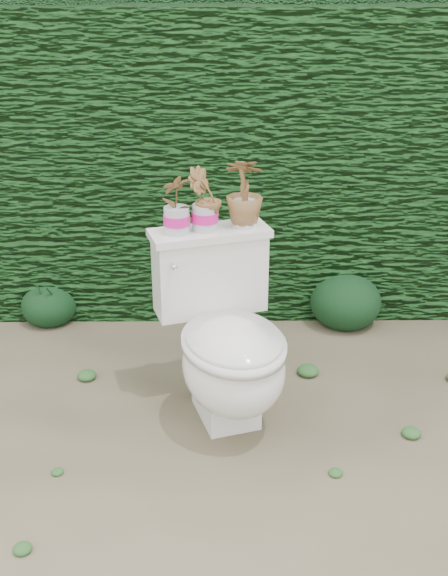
{
  "coord_description": "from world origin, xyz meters",
  "views": [
    {
      "loc": [
        0.16,
        -2.4,
        1.8
      ],
      "look_at": [
        0.19,
        0.33,
        0.55
      ],
      "focal_mm": 45.0,
      "sensor_mm": 36.0,
      "label": 1
    }
  ],
  "objects_px": {
    "potted_plant_right": "(244,194)",
    "potted_plant_center": "(205,201)",
    "potted_plant_left": "(176,206)",
    "toilet": "(227,345)"
  },
  "relations": [
    {
      "from": "toilet",
      "to": "potted_plant_right",
      "type": "distance_m",
      "value": 0.63
    },
    {
      "from": "potted_plant_left",
      "to": "potted_plant_right",
      "type": "height_order",
      "value": "potted_plant_right"
    },
    {
      "from": "potted_plant_left",
      "to": "potted_plant_right",
      "type": "distance_m",
      "value": 0.29
    },
    {
      "from": "potted_plant_left",
      "to": "potted_plant_right",
      "type": "relative_size",
      "value": 0.85
    },
    {
      "from": "potted_plant_right",
      "to": "potted_plant_center",
      "type": "bearing_deg",
      "value": 22.36
    },
    {
      "from": "potted_plant_left",
      "to": "toilet",
      "type": "bearing_deg",
      "value": 107.1
    },
    {
      "from": "potted_plant_left",
      "to": "potted_plant_right",
      "type": "xyz_separation_m",
      "value": [
        0.28,
        0.09,
        0.02
      ]
    },
    {
      "from": "potted_plant_left",
      "to": "potted_plant_center",
      "type": "height_order",
      "value": "potted_plant_center"
    },
    {
      "from": "potted_plant_left",
      "to": "potted_plant_center",
      "type": "distance_m",
      "value": 0.12
    },
    {
      "from": "potted_plant_center",
      "to": "potted_plant_right",
      "type": "height_order",
      "value": "potted_plant_right"
    }
  ]
}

